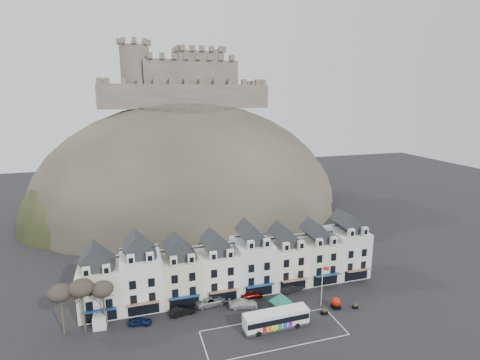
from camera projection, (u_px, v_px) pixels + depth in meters
name	position (u px, v px, depth m)	size (l,w,h in m)	color
ground	(265.00, 340.00, 56.18)	(300.00, 300.00, 0.00)	black
coach_bay_markings	(274.00, 333.00, 57.91)	(22.00, 7.50, 0.01)	silver
townhouse_terrace	(236.00, 263.00, 69.92)	(54.40, 9.35, 11.80)	white
castle_hill	(193.00, 209.00, 120.78)	(100.00, 76.00, 68.00)	#312E26
castle	(183.00, 81.00, 118.14)	(50.20, 22.20, 22.00)	brown
tree_left_far	(60.00, 293.00, 56.15)	(3.61, 3.61, 8.24)	#3A3225
tree_left_mid	(81.00, 288.00, 56.93)	(3.78, 3.78, 8.64)	#3A3225
tree_left_near	(102.00, 290.00, 57.94)	(3.43, 3.43, 7.84)	#3A3225
bus	(276.00, 319.00, 58.81)	(10.60, 2.70, 2.98)	#262628
bus_shelter	(281.00, 298.00, 62.14)	(5.91, 5.91, 3.94)	black
red_buoy	(336.00, 303.00, 64.44)	(1.62, 1.62, 2.00)	black
flagpole	(323.00, 283.00, 64.43)	(1.03, 0.49, 7.63)	silver
white_van	(101.00, 317.00, 60.27)	(2.14, 4.67, 2.10)	silver
planter_west	(324.00, 311.00, 62.74)	(1.13, 0.79, 1.13)	black
planter_east	(355.00, 306.00, 64.48)	(0.98, 0.64, 0.91)	black
car_navy	(140.00, 321.00, 59.84)	(1.45, 3.61, 1.23)	#0B153B
car_black	(182.00, 311.00, 62.61)	(1.52, 4.35, 1.43)	black
car_silver	(211.00, 301.00, 65.59)	(2.56, 5.46, 1.54)	#94969B
car_white	(243.00, 303.00, 64.77)	(2.04, 5.01, 1.45)	silver
car_maroon	(252.00, 294.00, 67.78)	(1.63, 4.05, 1.38)	#520704
car_charcoal	(292.00, 288.00, 70.05)	(1.57, 4.49, 1.48)	black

